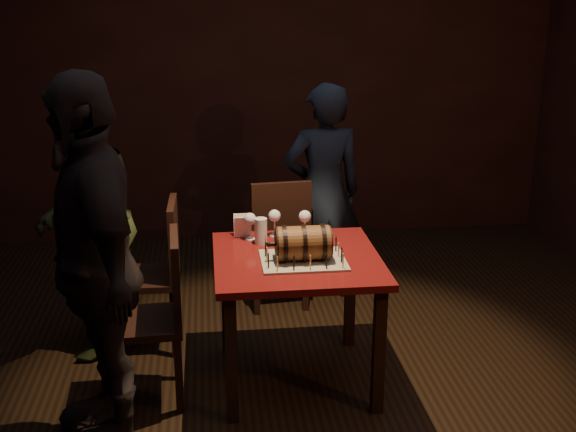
{
  "coord_description": "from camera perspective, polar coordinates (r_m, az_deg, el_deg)",
  "views": [
    {
      "loc": [
        -0.5,
        -3.69,
        2.15
      ],
      "look_at": [
        -0.07,
        0.05,
        0.95
      ],
      "focal_mm": 45.0,
      "sensor_mm": 36.0,
      "label": 1
    }
  ],
  "objects": [
    {
      "name": "menu_card",
      "position": [
        4.21,
        -3.61,
        -0.83
      ],
      "size": [
        0.1,
        0.05,
        0.13
      ],
      "primitive_type": null,
      "color": "white",
      "rests_on": "pub_table"
    },
    {
      "name": "cake_board",
      "position": [
        3.85,
        1.2,
        -3.52
      ],
      "size": [
        0.45,
        0.35,
        0.01
      ],
      "primitive_type": "cube",
      "color": "gray",
      "rests_on": "pub_table"
    },
    {
      "name": "barrel_cake",
      "position": [
        3.82,
        1.2,
        -2.15
      ],
      "size": [
        0.34,
        0.2,
        0.2
      ],
      "color": "brown",
      "rests_on": "cake_board"
    },
    {
      "name": "pub_table",
      "position": [
        3.96,
        0.7,
        -4.7
      ],
      "size": [
        0.9,
        0.9,
        0.75
      ],
      "color": "#4E0D0E",
      "rests_on": "ground"
    },
    {
      "name": "person_back",
      "position": [
        5.04,
        2.79,
        1.8
      ],
      "size": [
        0.6,
        0.44,
        1.54
      ],
      "primitive_type": "imported",
      "rotation": [
        0.0,
        0.0,
        3.27
      ],
      "color": "black",
      "rests_on": "ground"
    },
    {
      "name": "chair_left_rear",
      "position": [
        4.47,
        -10.21,
        -3.95
      ],
      "size": [
        0.41,
        0.41,
        0.93
      ],
      "color": "black",
      "rests_on": "ground"
    },
    {
      "name": "person_left_front",
      "position": [
        3.5,
        -15.08,
        -3.72
      ],
      "size": [
        0.77,
        1.15,
        1.82
      ],
      "primitive_type": "imported",
      "rotation": [
        0.0,
        0.0,
        -1.24
      ],
      "color": "black",
      "rests_on": "ground"
    },
    {
      "name": "room_shell",
      "position": [
        3.8,
        1.08,
        6.29
      ],
      "size": [
        5.04,
        5.04,
        2.8
      ],
      "color": "black",
      "rests_on": "ground"
    },
    {
      "name": "chair_left_front",
      "position": [
        3.9,
        -10.2,
        -7.27
      ],
      "size": [
        0.42,
        0.42,
        0.93
      ],
      "color": "black",
      "rests_on": "ground"
    },
    {
      "name": "chair_back",
      "position": [
        4.92,
        -0.75,
        -1.63
      ],
      "size": [
        0.44,
        0.44,
        0.93
      ],
      "color": "black",
      "rests_on": "ground"
    },
    {
      "name": "pint_of_ale",
      "position": [
        4.1,
        -2.16,
        -1.24
      ],
      "size": [
        0.07,
        0.07,
        0.15
      ],
      "color": "silver",
      "rests_on": "pub_table"
    },
    {
      "name": "wine_glass_right",
      "position": [
        4.19,
        1.34,
        -0.13
      ],
      "size": [
        0.07,
        0.07,
        0.16
      ],
      "color": "silver",
      "rests_on": "pub_table"
    },
    {
      "name": "wine_glass_mid",
      "position": [
        4.2,
        -1.07,
        -0.08
      ],
      "size": [
        0.07,
        0.07,
        0.16
      ],
      "color": "silver",
      "rests_on": "pub_table"
    },
    {
      "name": "birthday_candles",
      "position": [
        3.84,
        1.21,
        -2.87
      ],
      "size": [
        0.4,
        0.3,
        0.09
      ],
      "color": "#EFE08F",
      "rests_on": "cake_board"
    },
    {
      "name": "person_left_rear",
      "position": [
        4.43,
        -15.96,
        -0.39
      ],
      "size": [
        0.66,
        0.83,
        1.65
      ],
      "primitive_type": "imported",
      "rotation": [
        0.0,
        0.0,
        -1.62
      ],
      "color": "#343E1F",
      "rests_on": "ground"
    },
    {
      "name": "wine_glass_left",
      "position": [
        4.15,
        -3.02,
        -0.34
      ],
      "size": [
        0.07,
        0.07,
        0.16
      ],
      "color": "silver",
      "rests_on": "pub_table"
    }
  ]
}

